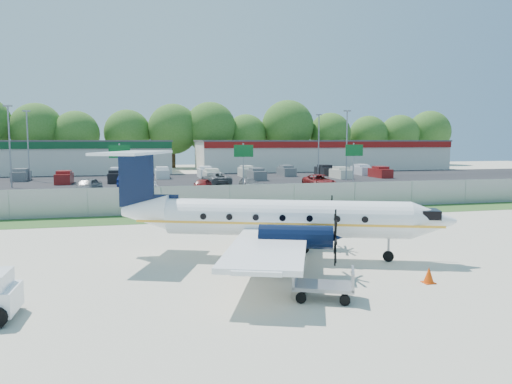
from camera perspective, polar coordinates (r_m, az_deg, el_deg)
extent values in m
plane|color=beige|center=(23.59, 3.53, -7.05)|extent=(170.00, 170.00, 0.00)
cube|color=#2D561E|center=(35.02, -2.36, -2.73)|extent=(170.00, 4.00, 0.02)
cube|color=black|center=(41.83, -4.29, -1.31)|extent=(170.00, 8.00, 0.02)
cube|color=black|center=(62.53, -7.51, 1.08)|extent=(170.00, 32.00, 0.02)
cube|color=gray|center=(36.83, -2.99, -0.75)|extent=(120.00, 0.02, 1.90)
cube|color=gray|center=(36.73, -3.00, 0.77)|extent=(120.00, 0.06, 0.06)
cube|color=gray|center=(36.95, -2.99, -2.21)|extent=(120.00, 0.06, 0.06)
cube|color=silver|center=(85.68, -25.46, 3.53)|extent=(46.00, 12.00, 5.00)
cube|color=#474749|center=(85.64, -25.54, 5.28)|extent=(46.40, 12.40, 0.24)
cube|color=#0F4723|center=(79.67, -26.39, 4.79)|extent=(46.00, 0.20, 1.00)
cube|color=silver|center=(90.18, 7.52, 4.16)|extent=(44.00, 12.00, 5.00)
cube|color=#474749|center=(90.14, 7.54, 5.82)|extent=(44.40, 12.40, 0.24)
cube|color=maroon|center=(84.49, 9.05, 5.37)|extent=(44.00, 0.20, 1.00)
cylinder|color=gray|center=(45.02, -15.28, 2.19)|extent=(0.14, 0.14, 5.00)
cube|color=#0C5923|center=(44.79, -15.35, 4.48)|extent=(1.80, 0.08, 1.10)
cylinder|color=gray|center=(46.08, -1.46, 2.49)|extent=(0.14, 0.14, 5.00)
cube|color=#0C5923|center=(45.86, -1.43, 4.72)|extent=(1.80, 0.08, 1.10)
cylinder|color=gray|center=(49.63, 11.05, 2.63)|extent=(0.14, 0.14, 5.00)
cube|color=#0C5923|center=(49.42, 11.17, 4.70)|extent=(1.80, 0.08, 1.10)
cylinder|color=gray|center=(61.33, -26.32, 4.61)|extent=(0.18, 0.18, 9.00)
cube|color=gray|center=(61.44, -26.52, 8.81)|extent=(0.90, 0.35, 0.18)
cylinder|color=gray|center=(65.69, 10.32, 5.19)|extent=(0.18, 0.18, 9.00)
cube|color=gray|center=(65.79, 10.39, 9.11)|extent=(0.90, 0.35, 0.18)
cylinder|color=gray|center=(71.13, -24.60, 4.80)|extent=(0.18, 0.18, 9.00)
cube|color=gray|center=(71.22, -24.76, 8.41)|extent=(0.90, 0.35, 0.18)
cylinder|color=gray|center=(74.92, 7.17, 5.32)|extent=(0.18, 0.18, 9.00)
cube|color=gray|center=(75.01, 7.22, 8.76)|extent=(0.90, 0.35, 0.18)
cylinder|color=white|center=(22.26, 3.52, -3.00)|extent=(10.61, 5.35, 1.63)
cone|color=white|center=(22.78, 19.60, -3.13)|extent=(2.35, 2.20, 1.63)
cone|color=white|center=(23.52, -12.46, -2.22)|extent=(2.67, 2.32, 1.63)
cube|color=black|center=(22.70, 19.20, -2.38)|extent=(1.12, 1.32, 0.39)
cube|color=white|center=(22.37, 2.41, -4.17)|extent=(7.95, 15.10, 0.19)
cylinder|color=black|center=(19.85, 4.57, -5.12)|extent=(3.06, 1.92, 0.94)
cylinder|color=black|center=(24.75, 5.06, -2.90)|extent=(3.06, 1.92, 0.94)
cube|color=black|center=(23.51, -13.52, 1.33)|extent=(1.58, 0.73, 2.49)
cube|color=white|center=(23.47, -13.79, 4.36)|extent=(3.82, 5.71, 0.12)
cylinder|color=gray|center=(22.68, 14.90, -6.33)|extent=(0.10, 0.10, 1.12)
cylinder|color=black|center=(22.75, 14.88, -7.11)|extent=(0.50, 0.32, 0.48)
cylinder|color=black|center=(20.18, 1.83, -8.49)|extent=(0.64, 0.52, 0.55)
cylinder|color=black|center=(25.01, 2.86, -5.65)|extent=(0.64, 0.52, 0.55)
cube|color=black|center=(16.78, -26.77, -8.93)|extent=(0.23, 1.17, 0.42)
cylinder|color=black|center=(17.79, -26.11, -10.96)|extent=(0.64, 0.26, 0.63)
cube|color=gray|center=(23.90, 3.44, -5.72)|extent=(2.22, 1.48, 0.13)
cube|color=gray|center=(23.47, 1.20, -5.14)|extent=(0.22, 1.26, 0.63)
cube|color=gray|center=(24.25, 5.62, -4.81)|extent=(0.22, 1.26, 0.63)
cylinder|color=black|center=(23.16, 2.33, -6.81)|extent=(0.39, 0.17, 0.38)
cylinder|color=black|center=(24.21, 1.28, -6.24)|extent=(0.39, 0.17, 0.38)
cylinder|color=black|center=(23.75, 5.64, -6.51)|extent=(0.39, 0.17, 0.38)
cylinder|color=black|center=(24.77, 4.48, -5.98)|extent=(0.39, 0.17, 0.38)
cube|color=gray|center=(17.10, 7.73, -10.59)|extent=(2.33, 1.92, 0.12)
cube|color=gray|center=(17.08, 4.49, -9.53)|extent=(0.56, 1.14, 0.60)
cube|color=gray|center=(17.02, 11.01, -9.68)|extent=(0.56, 1.14, 0.60)
cylinder|color=black|center=(16.69, 5.17, -11.96)|extent=(0.38, 0.26, 0.36)
cylinder|color=black|center=(17.75, 5.46, -10.87)|extent=(0.38, 0.26, 0.36)
cylinder|color=black|center=(16.65, 10.12, -12.08)|extent=(0.38, 0.26, 0.36)
cylinder|color=black|center=(17.71, 10.11, -10.97)|extent=(0.38, 0.26, 0.36)
cone|color=#E14007|center=(19.89, 19.14, -8.96)|extent=(0.40, 0.40, 0.60)
cube|color=#E14007|center=(19.96, 19.11, -9.75)|extent=(0.43, 0.43, 0.03)
cone|color=#E14007|center=(30.12, 3.51, -3.67)|extent=(0.36, 0.36, 0.54)
cube|color=#E14007|center=(30.16, 3.51, -4.15)|extent=(0.38, 0.38, 0.03)
imported|color=#595B5E|center=(43.03, -0.72, -1.11)|extent=(6.11, 3.15, 1.65)
imported|color=#595B5E|center=(51.41, -18.74, -0.26)|extent=(3.09, 5.05, 1.61)
imported|color=silver|center=(50.93, -12.45, -0.14)|extent=(2.36, 5.07, 1.40)
imported|color=maroon|center=(52.10, -6.19, 0.10)|extent=(2.78, 4.09, 1.29)
imported|color=#595B5E|center=(52.89, -0.84, 0.22)|extent=(1.81, 4.19, 1.41)
imported|color=maroon|center=(54.82, 7.23, 0.38)|extent=(2.81, 5.66, 1.54)
imported|color=navy|center=(57.90, -14.41, 0.54)|extent=(2.34, 4.76, 1.50)
imported|color=#595B5E|center=(58.48, -4.57, 0.76)|extent=(3.07, 5.81, 1.56)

